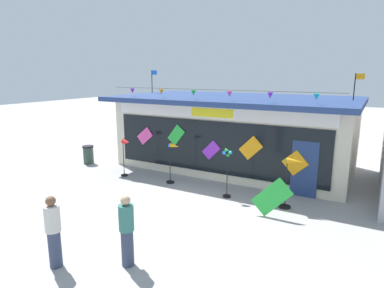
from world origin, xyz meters
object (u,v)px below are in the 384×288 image
Objects in this scene: wind_spinner_center_left at (227,169)px; person_near_camera at (127,229)px; wind_spinner_left at (173,157)px; person_mid_plaza at (53,231)px; display_kite_on_ground at (272,197)px; kite_shop_building at (236,131)px; wind_spinner_center_right at (291,177)px; wind_spinner_far_left at (126,149)px; trash_bin at (88,155)px.

person_near_camera is at bearing -93.02° from wind_spinner_center_left.
person_mid_plaza is (0.81, -6.18, -0.22)m from wind_spinner_left.
person_near_camera is 4.69m from display_kite_on_ground.
kite_shop_building is 5.21m from wind_spinner_center_right.
person_near_camera is at bearing -83.44° from kite_shop_building.
trash_bin is at bearing 167.19° from wind_spinner_far_left.
wind_spinner_far_left is 2.23m from wind_spinner_left.
wind_spinner_center_left is at bearing 156.52° from display_kite_on_ground.
wind_spinner_left is 2.47m from wind_spinner_center_left.
wind_spinner_left is (2.22, 0.19, -0.13)m from wind_spinner_far_left.
wind_spinner_left reaches higher than display_kite_on_ground.
trash_bin is at bearing 175.75° from wind_spinner_center_right.
kite_shop_building is 3.82m from wind_spinner_left.
person_near_camera is at bearing -115.64° from wind_spinner_center_right.
wind_spinner_center_left reaches higher than trash_bin.
kite_shop_building is 11.83× the size of trash_bin.
wind_spinner_left is 5.23m from trash_bin.
wind_spinner_far_left is at bearing -12.81° from trash_bin.
wind_spinner_center_right is 1.00× the size of person_mid_plaza.
display_kite_on_ground is at bearing 14.72° from person_near_camera.
person_near_camera is (2.18, -5.33, -0.19)m from wind_spinner_left.
person_near_camera and person_mid_plaza have the same top height.
wind_spinner_center_left is (1.29, -3.94, -0.62)m from kite_shop_building.
wind_spinner_far_left is (-3.37, -3.79, -0.45)m from kite_shop_building.
wind_spinner_center_left is 1.55× the size of display_kite_on_ground.
wind_spinner_far_left is 0.96× the size of person_mid_plaza.
kite_shop_building is 5.77m from display_kite_on_ground.
kite_shop_building is at bearing 123.38° from display_kite_on_ground.
kite_shop_building is 5.09m from wind_spinner_far_left.
display_kite_on_ground is at bearing -9.75° from trash_bin.
display_kite_on_ground is (3.12, -4.74, -1.03)m from kite_shop_building.
person_mid_plaza is (-1.37, -0.85, -0.03)m from person_near_camera.
wind_spinner_left is 0.91× the size of wind_spinner_center_left.
wind_spinner_far_left is at bearing 49.54° from person_mid_plaza.
trash_bin is (-2.95, 0.67, -0.76)m from wind_spinner_far_left.
wind_spinner_center_left is 4.99m from person_near_camera.
person_near_camera is 1.91× the size of trash_bin.
wind_spinner_left is at bearing 171.92° from wind_spinner_center_left.
trash_bin is 9.59m from display_kite_on_ground.
person_near_camera is (-2.44, -5.08, -0.18)m from wind_spinner_center_right.
wind_spinner_left is 6.24m from person_mid_plaza.
person_near_camera is at bearing -35.40° from person_mid_plaza.
wind_spinner_left is at bearing 63.60° from person_near_camera.
trash_bin is at bearing 93.01° from person_near_camera.
wind_spinner_center_left is at bearing 7.08° from person_mid_plaza.
person_near_camera is at bearing -38.31° from trash_bin.
wind_spinner_center_right is 5.64m from person_near_camera.
wind_spinner_center_right reaches higher than wind_spinner_left.
person_mid_plaza reaches higher than display_kite_on_ground.
wind_spinner_center_right is (3.46, -3.84, -0.59)m from kite_shop_building.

